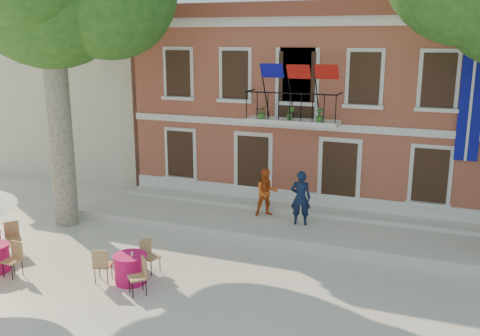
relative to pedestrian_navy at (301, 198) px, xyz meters
name	(u,v)px	position (x,y,z in m)	size (l,w,h in m)	color
ground	(166,270)	(-2.71, -4.20, -1.21)	(90.00, 90.00, 0.00)	beige
main_building	(322,100)	(-0.71, 5.79, 2.57)	(13.50, 9.59, 7.50)	#A64F3C
neighbor_west	(105,99)	(-12.21, 6.80, 2.01)	(9.40, 9.40, 6.40)	beige
terrace	(281,224)	(-0.71, 0.20, -1.06)	(14.00, 3.40, 0.30)	silver
pedestrian_navy	(301,198)	(0.00, 0.00, 0.00)	(0.66, 0.44, 1.82)	#111C38
pedestrian_orange	(267,192)	(-1.33, 0.46, -0.09)	(0.80, 0.62, 1.65)	#E45A1A
cafe_table_4	(131,267)	(-3.21, -5.20, -0.78)	(1.81, 1.80, 0.95)	#EE1665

